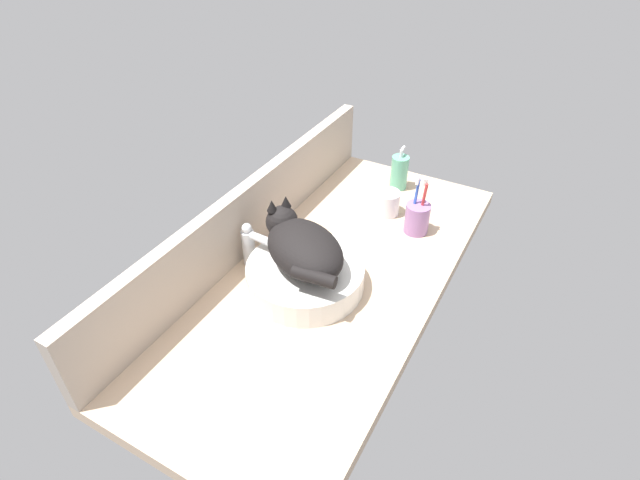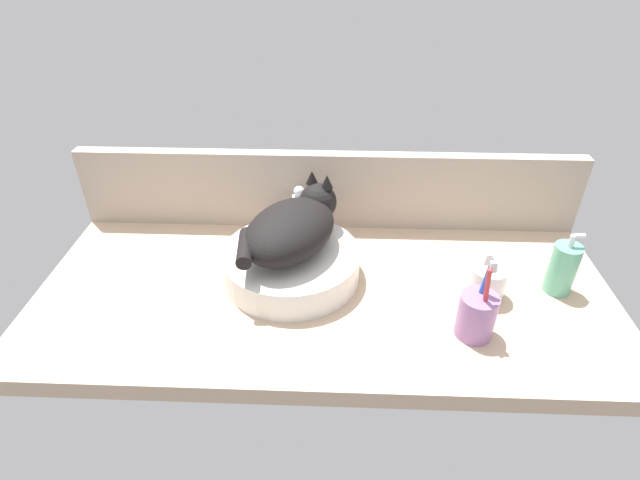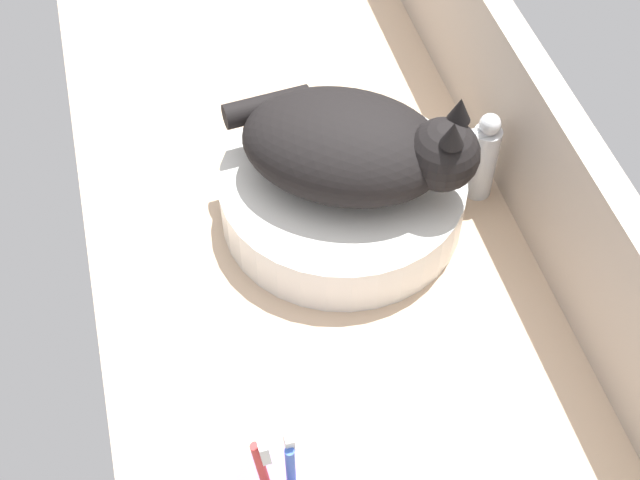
% 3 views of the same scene
% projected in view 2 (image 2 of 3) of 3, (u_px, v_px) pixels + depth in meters
% --- Properties ---
extents(ground_plane, '(1.28, 0.58, 0.04)m').
position_uv_depth(ground_plane, '(325.00, 294.00, 1.13)').
color(ground_plane, tan).
extents(backsplash_panel, '(1.28, 0.04, 0.20)m').
position_uv_depth(backsplash_panel, '(328.00, 190.00, 1.29)').
color(backsplash_panel, '#AD9E8E').
rests_on(backsplash_panel, ground_plane).
extents(sink_basin, '(0.31, 0.31, 0.07)m').
position_uv_depth(sink_basin, '(291.00, 264.00, 1.14)').
color(sink_basin, silver).
rests_on(sink_basin, ground_plane).
extents(cat, '(0.27, 0.30, 0.14)m').
position_uv_depth(cat, '(293.00, 227.00, 1.09)').
color(cat, black).
rests_on(cat, sink_basin).
extents(faucet, '(0.04, 0.12, 0.14)m').
position_uv_depth(faucet, '(299.00, 211.00, 1.26)').
color(faucet, silver).
rests_on(faucet, ground_plane).
extents(soap_dispenser, '(0.06, 0.06, 0.15)m').
position_uv_depth(soap_dispenser, '(562.00, 268.00, 1.08)').
color(soap_dispenser, '#60B793').
rests_on(soap_dispenser, ground_plane).
extents(toothbrush_cup, '(0.07, 0.07, 0.19)m').
position_uv_depth(toothbrush_cup, '(477.00, 315.00, 0.97)').
color(toothbrush_cup, '#996BA8').
rests_on(toothbrush_cup, ground_plane).
extents(water_glass, '(0.08, 0.08, 0.08)m').
position_uv_depth(water_glass, '(486.00, 284.00, 1.08)').
color(water_glass, white).
rests_on(water_glass, ground_plane).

